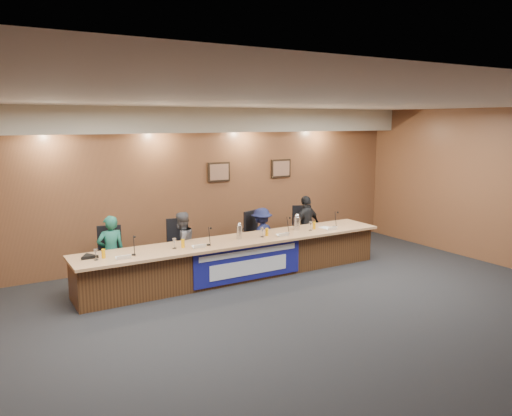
{
  "coord_description": "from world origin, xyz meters",
  "views": [
    {
      "loc": [
        -4.38,
        -5.62,
        2.93
      ],
      "look_at": [
        0.44,
        2.47,
        1.29
      ],
      "focal_mm": 35.0,
      "sensor_mm": 36.0,
      "label": 1
    }
  ],
  "objects_px": {
    "panelist_c": "(262,236)",
    "office_chair_a": "(110,261)",
    "panelist_b": "(182,245)",
    "office_chair_d": "(303,233)",
    "carafe_right": "(297,224)",
    "office_chair_c": "(259,240)",
    "dais_body": "(238,259)",
    "panelist_d": "(306,226)",
    "carafe_mid": "(239,232)",
    "banner": "(249,263)",
    "office_chair_b": "(180,251)",
    "panelist_a": "(111,252)",
    "speakerphone": "(89,257)"
  },
  "relations": [
    {
      "from": "panelist_c",
      "to": "carafe_mid",
      "type": "distance_m",
      "value": 1.09
    },
    {
      "from": "panelist_c",
      "to": "office_chair_a",
      "type": "xyz_separation_m",
      "value": [
        -3.1,
        0.1,
        -0.11
      ]
    },
    {
      "from": "office_chair_c",
      "to": "office_chair_d",
      "type": "height_order",
      "value": "same"
    },
    {
      "from": "office_chair_b",
      "to": "office_chair_a",
      "type": "bearing_deg",
      "value": -168.07
    },
    {
      "from": "dais_body",
      "to": "panelist_a",
      "type": "relative_size",
      "value": 4.56
    },
    {
      "from": "office_chair_d",
      "to": "speakerphone",
      "type": "height_order",
      "value": "speakerphone"
    },
    {
      "from": "panelist_c",
      "to": "office_chair_d",
      "type": "distance_m",
      "value": 1.15
    },
    {
      "from": "panelist_d",
      "to": "office_chair_b",
      "type": "xyz_separation_m",
      "value": [
        -2.92,
        0.1,
        -0.19
      ]
    },
    {
      "from": "panelist_a",
      "to": "panelist_b",
      "type": "relative_size",
      "value": 1.05
    },
    {
      "from": "panelist_c",
      "to": "carafe_right",
      "type": "xyz_separation_m",
      "value": [
        0.52,
        -0.52,
        0.3
      ]
    },
    {
      "from": "carafe_right",
      "to": "office_chair_d",
      "type": "bearing_deg",
      "value": 44.76
    },
    {
      "from": "office_chair_c",
      "to": "carafe_right",
      "type": "distance_m",
      "value": 0.9
    },
    {
      "from": "banner",
      "to": "panelist_b",
      "type": "relative_size",
      "value": 1.76
    },
    {
      "from": "office_chair_b",
      "to": "carafe_mid",
      "type": "height_order",
      "value": "carafe_mid"
    },
    {
      "from": "dais_body",
      "to": "office_chair_c",
      "type": "xyz_separation_m",
      "value": [
        0.88,
        0.68,
        0.13
      ]
    },
    {
      "from": "dais_body",
      "to": "carafe_right",
      "type": "distance_m",
      "value": 1.49
    },
    {
      "from": "panelist_c",
      "to": "office_chair_d",
      "type": "height_order",
      "value": "panelist_c"
    },
    {
      "from": "banner",
      "to": "panelist_c",
      "type": "height_order",
      "value": "panelist_c"
    },
    {
      "from": "panelist_c",
      "to": "office_chair_d",
      "type": "xyz_separation_m",
      "value": [
        1.14,
        0.1,
        -0.11
      ]
    },
    {
      "from": "office_chair_b",
      "to": "carafe_mid",
      "type": "relative_size",
      "value": 1.86
    },
    {
      "from": "office_chair_b",
      "to": "carafe_mid",
      "type": "xyz_separation_m",
      "value": [
        0.91,
        -0.7,
        0.4
      ]
    },
    {
      "from": "panelist_b",
      "to": "speakerphone",
      "type": "bearing_deg",
      "value": -5.48
    },
    {
      "from": "dais_body",
      "to": "panelist_c",
      "type": "relative_size",
      "value": 5.12
    },
    {
      "from": "banner",
      "to": "carafe_mid",
      "type": "height_order",
      "value": "carafe_mid"
    },
    {
      "from": "dais_body",
      "to": "panelist_d",
      "type": "xyz_separation_m",
      "value": [
        2.02,
        0.58,
        0.32
      ]
    },
    {
      "from": "panelist_b",
      "to": "panelist_d",
      "type": "bearing_deg",
      "value": 158.3
    },
    {
      "from": "carafe_mid",
      "to": "panelist_b",
      "type": "bearing_deg",
      "value": 146.46
    },
    {
      "from": "panelist_c",
      "to": "office_chair_c",
      "type": "bearing_deg",
      "value": -103.66
    },
    {
      "from": "office_chair_b",
      "to": "office_chair_d",
      "type": "relative_size",
      "value": 1.0
    },
    {
      "from": "panelist_d",
      "to": "office_chair_a",
      "type": "distance_m",
      "value": 4.25
    },
    {
      "from": "office_chair_b",
      "to": "office_chair_d",
      "type": "bearing_deg",
      "value": 11.93
    },
    {
      "from": "office_chair_d",
      "to": "banner",
      "type": "bearing_deg",
      "value": -127.7
    },
    {
      "from": "banner",
      "to": "carafe_right",
      "type": "xyz_separation_m",
      "value": [
        1.4,
        0.47,
        0.5
      ]
    },
    {
      "from": "panelist_a",
      "to": "office_chair_d",
      "type": "bearing_deg",
      "value": -178.11
    },
    {
      "from": "banner",
      "to": "panelist_b",
      "type": "height_order",
      "value": "panelist_b"
    },
    {
      "from": "panelist_b",
      "to": "office_chair_b",
      "type": "xyz_separation_m",
      "value": [
        0.0,
        0.1,
        -0.14
      ]
    },
    {
      "from": "office_chair_c",
      "to": "carafe_mid",
      "type": "distance_m",
      "value": 1.18
    },
    {
      "from": "carafe_right",
      "to": "office_chair_b",
      "type": "bearing_deg",
      "value": 164.87
    },
    {
      "from": "banner",
      "to": "office_chair_d",
      "type": "bearing_deg",
      "value": 28.43
    },
    {
      "from": "panelist_c",
      "to": "office_chair_d",
      "type": "relative_size",
      "value": 2.44
    },
    {
      "from": "dais_body",
      "to": "office_chair_d",
      "type": "distance_m",
      "value": 2.14
    },
    {
      "from": "dais_body",
      "to": "carafe_right",
      "type": "bearing_deg",
      "value": 2.41
    },
    {
      "from": "panelist_b",
      "to": "speakerphone",
      "type": "xyz_separation_m",
      "value": [
        -1.82,
        -0.53,
        0.15
      ]
    },
    {
      "from": "panelist_a",
      "to": "office_chair_a",
      "type": "xyz_separation_m",
      "value": [
        0.0,
        0.1,
        -0.18
      ]
    },
    {
      "from": "office_chair_c",
      "to": "office_chair_d",
      "type": "distance_m",
      "value": 1.14
    },
    {
      "from": "office_chair_c",
      "to": "dais_body",
      "type": "bearing_deg",
      "value": -164.59
    },
    {
      "from": "panelist_d",
      "to": "dais_body",
      "type": "bearing_deg",
      "value": 3.28
    },
    {
      "from": "office_chair_a",
      "to": "panelist_a",
      "type": "bearing_deg",
      "value": -74.06
    },
    {
      "from": "panelist_b",
      "to": "office_chair_a",
      "type": "bearing_deg",
      "value": -26.0
    },
    {
      "from": "panelist_c",
      "to": "panelist_d",
      "type": "bearing_deg",
      "value": 166.34
    }
  ]
}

